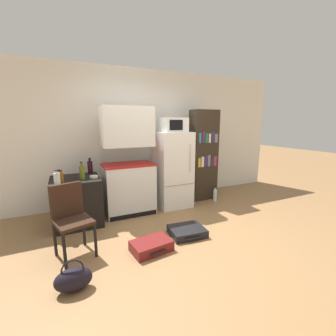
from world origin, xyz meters
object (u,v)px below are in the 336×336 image
(bookshelf, at_px, (203,156))
(bottle_wine_dark, at_px, (90,167))
(suitcase_large_flat, at_px, (187,231))
(suitcase_small_flat, at_px, (151,246))
(chair, at_px, (70,214))
(bottle_ketchup_red, at_px, (60,175))
(bowl, at_px, (94,177))
(side_table, at_px, (77,201))
(kitchen_hutch, at_px, (128,165))
(water_bottle_front, at_px, (215,195))
(handbag, at_px, (73,279))
(refrigerator, at_px, (173,170))
(bottle_clear_short, at_px, (57,178))
(microwave, at_px, (173,125))
(bottle_amber_beer, at_px, (61,177))
(bottle_olive_oil, at_px, (82,172))

(bookshelf, bearing_deg, bottle_wine_dark, 178.44)
(suitcase_large_flat, relative_size, suitcase_small_flat, 0.99)
(chair, bearing_deg, bottle_ketchup_red, 78.90)
(bowl, bearing_deg, side_table, 159.04)
(kitchen_hutch, height_order, suitcase_large_flat, kitchen_hutch)
(water_bottle_front, bearing_deg, handbag, -151.46)
(refrigerator, distance_m, suitcase_large_flat, 1.41)
(suitcase_large_flat, height_order, suitcase_small_flat, suitcase_small_flat)
(bottle_clear_short, distance_m, bottle_ketchup_red, 0.37)
(bottle_wine_dark, bearing_deg, bookshelf, -1.56)
(refrigerator, distance_m, bottle_wine_dark, 1.54)
(microwave, xyz_separation_m, suitcase_large_flat, (-0.35, -1.19, -1.54))
(bottle_clear_short, bearing_deg, bottle_amber_beer, 60.06)
(side_table, xyz_separation_m, bookshelf, (2.57, 0.20, 0.57))
(bookshelf, xyz_separation_m, chair, (-2.68, -1.12, -0.41))
(refrigerator, xyz_separation_m, suitcase_small_flat, (-0.98, -1.36, -0.66))
(bottle_clear_short, xyz_separation_m, chair, (0.13, -0.62, -0.32))
(bottle_olive_oil, distance_m, water_bottle_front, 2.72)
(water_bottle_front, bearing_deg, bottle_amber_beer, -177.58)
(bottle_clear_short, xyz_separation_m, suitcase_large_flat, (1.69, -0.82, -0.80))
(refrigerator, relative_size, bowl, 11.26)
(suitcase_large_flat, bearing_deg, bottle_wine_dark, 135.74)
(suitcase_small_flat, bearing_deg, kitchen_hutch, 78.90)
(bottle_ketchup_red, relative_size, chair, 0.16)
(kitchen_hutch, distance_m, bottle_amber_beer, 1.12)
(kitchen_hutch, distance_m, bottle_olive_oil, 0.82)
(bottle_olive_oil, xyz_separation_m, suitcase_large_flat, (1.33, -0.99, -0.83))
(bookshelf, bearing_deg, bottle_amber_beer, -171.78)
(bottle_wine_dark, height_order, suitcase_small_flat, bottle_wine_dark)
(bottle_clear_short, relative_size, chair, 0.23)
(kitchen_hutch, xyz_separation_m, bottle_olive_oil, (-0.79, -0.21, -0.00))
(kitchen_hutch, relative_size, suitcase_small_flat, 3.52)
(microwave, xyz_separation_m, bookshelf, (0.78, 0.13, -0.65))
(side_table, xyz_separation_m, bottle_amber_beer, (-0.19, -0.19, 0.46))
(bookshelf, xyz_separation_m, suitcase_small_flat, (-1.76, -1.49, -0.88))
(refrigerator, relative_size, suitcase_large_flat, 2.72)
(refrigerator, xyz_separation_m, bottle_ketchup_red, (-2.01, -0.00, 0.10))
(bookshelf, distance_m, bottle_ketchup_red, 2.79)
(water_bottle_front, bearing_deg, bookshelf, 117.92)
(bottle_ketchup_red, xyz_separation_m, suitcase_large_flat, (1.66, -1.19, -0.77))
(bottle_olive_oil, relative_size, bottle_ketchup_red, 1.89)
(bottle_ketchup_red, bearing_deg, kitchen_hutch, 0.73)
(bottle_amber_beer, height_order, bowl, bottle_amber_beer)
(bottle_clear_short, height_order, handbag, bottle_clear_short)
(kitchen_hutch, bearing_deg, water_bottle_front, -5.01)
(bottle_ketchup_red, height_order, suitcase_small_flat, bottle_ketchup_red)
(side_table, distance_m, bookshelf, 2.64)
(water_bottle_front, bearing_deg, refrigerator, 170.91)
(suitcase_small_flat, bearing_deg, bowl, 106.89)
(side_table, height_order, water_bottle_front, side_table)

